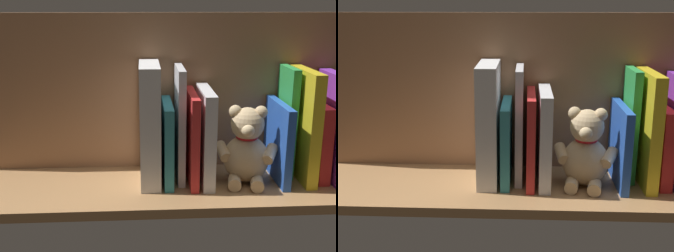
% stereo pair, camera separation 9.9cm
% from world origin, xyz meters
% --- Properties ---
extents(ground_plane, '(0.98, 0.28, 0.02)m').
position_xyz_m(ground_plane, '(0.00, 0.00, -0.01)').
color(ground_plane, '#A87A4C').
extents(shelf_back_panel, '(0.98, 0.02, 0.39)m').
position_xyz_m(shelf_back_panel, '(0.00, -0.12, 0.19)').
color(shelf_back_panel, '#946645').
rests_on(shelf_back_panel, ground_plane).
extents(book_0, '(0.03, 0.17, 0.25)m').
position_xyz_m(book_0, '(-0.40, -0.02, 0.13)').
color(book_0, purple).
rests_on(book_0, ground_plane).
extents(book_1, '(0.03, 0.15, 0.18)m').
position_xyz_m(book_1, '(-0.36, -0.03, 0.09)').
color(book_1, red).
rests_on(book_1, ground_plane).
extents(book_2, '(0.03, 0.17, 0.26)m').
position_xyz_m(book_2, '(-0.32, -0.02, 0.13)').
color(book_2, yellow).
rests_on(book_2, ground_plane).
extents(book_3, '(0.02, 0.11, 0.27)m').
position_xyz_m(book_3, '(-0.29, -0.05, 0.13)').
color(book_3, green).
rests_on(book_3, ground_plane).
extents(book_4, '(0.02, 0.18, 0.19)m').
position_xyz_m(book_4, '(-0.26, -0.02, 0.09)').
color(book_4, blue).
rests_on(book_4, ground_plane).
extents(teddy_bear, '(0.15, 0.13, 0.19)m').
position_xyz_m(teddy_bear, '(-0.18, 0.00, 0.08)').
color(teddy_bear, '#D1B284').
rests_on(teddy_bear, ground_plane).
extents(book_5, '(0.03, 0.17, 0.22)m').
position_xyz_m(book_5, '(-0.09, -0.02, 0.11)').
color(book_5, silver).
rests_on(book_5, ground_plane).
extents(book_6, '(0.02, 0.17, 0.21)m').
position_xyz_m(book_6, '(-0.06, -0.02, 0.11)').
color(book_6, red).
rests_on(book_6, ground_plane).
extents(book_7, '(0.02, 0.14, 0.27)m').
position_xyz_m(book_7, '(-0.03, -0.04, 0.13)').
color(book_7, silver).
rests_on(book_7, ground_plane).
extents(book_8, '(0.02, 0.16, 0.19)m').
position_xyz_m(book_8, '(-0.00, -0.02, 0.09)').
color(book_8, teal).
rests_on(book_8, ground_plane).
extents(dictionary_thick_white, '(0.05, 0.16, 0.28)m').
position_xyz_m(dictionary_thick_white, '(0.04, -0.02, 0.14)').
color(dictionary_thick_white, silver).
rests_on(dictionary_thick_white, ground_plane).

